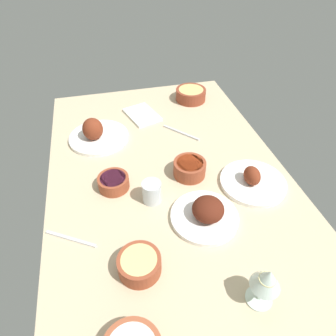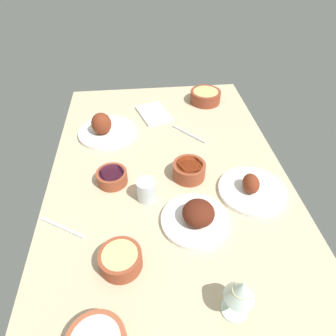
{
  "view_description": "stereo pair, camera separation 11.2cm",
  "coord_description": "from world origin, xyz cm",
  "px_view_note": "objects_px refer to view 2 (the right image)",
  "views": [
    {
      "loc": [
        81.16,
        -19.76,
        81.35
      ],
      "look_at": [
        0.0,
        0.0,
        6.0
      ],
      "focal_mm": 31.48,
      "sensor_mm": 36.0,
      "label": 1
    },
    {
      "loc": [
        83.08,
        -8.68,
        81.35
      ],
      "look_at": [
        0.0,
        0.0,
        6.0
      ],
      "focal_mm": 31.48,
      "sensor_mm": 36.0,
      "label": 2
    }
  ],
  "objects_px": {
    "bowl_sauce": "(189,170)",
    "bowl_potatoes": "(121,259)",
    "plate_near_viewer": "(197,217)",
    "water_tumbler": "(146,190)",
    "bowl_pasta": "(205,96)",
    "plate_far_side": "(252,189)",
    "wine_glass": "(241,292)",
    "plate_center_main": "(105,129)",
    "folded_napkin": "(154,113)",
    "fork_loose": "(189,134)",
    "bowl_onions": "(112,177)",
    "spoon_loose": "(62,227)"
  },
  "relations": [
    {
      "from": "bowl_pasta",
      "to": "water_tumbler",
      "type": "distance_m",
      "value": 0.73
    },
    {
      "from": "bowl_potatoes",
      "to": "fork_loose",
      "type": "xyz_separation_m",
      "value": [
        -0.61,
        0.29,
        -0.03
      ]
    },
    {
      "from": "bowl_potatoes",
      "to": "spoon_loose",
      "type": "distance_m",
      "value": 0.24
    },
    {
      "from": "plate_near_viewer",
      "to": "bowl_onions",
      "type": "bearing_deg",
      "value": -128.16
    },
    {
      "from": "plate_near_viewer",
      "to": "bowl_potatoes",
      "type": "bearing_deg",
      "value": -61.98
    },
    {
      "from": "bowl_potatoes",
      "to": "bowl_pasta",
      "type": "height_order",
      "value": "bowl_pasta"
    },
    {
      "from": "plate_center_main",
      "to": "bowl_pasta",
      "type": "height_order",
      "value": "plate_center_main"
    },
    {
      "from": "fork_loose",
      "to": "plate_far_side",
      "type": "bearing_deg",
      "value": -16.88
    },
    {
      "from": "plate_far_side",
      "to": "spoon_loose",
      "type": "relative_size",
      "value": 1.39
    },
    {
      "from": "plate_center_main",
      "to": "fork_loose",
      "type": "bearing_deg",
      "value": 83.34
    },
    {
      "from": "bowl_potatoes",
      "to": "folded_napkin",
      "type": "height_order",
      "value": "bowl_potatoes"
    },
    {
      "from": "bowl_sauce",
      "to": "water_tumbler",
      "type": "distance_m",
      "value": 0.19
    },
    {
      "from": "plate_center_main",
      "to": "wine_glass",
      "type": "distance_m",
      "value": 0.89
    },
    {
      "from": "bowl_potatoes",
      "to": "folded_napkin",
      "type": "xyz_separation_m",
      "value": [
        -0.8,
        0.15,
        -0.02
      ]
    },
    {
      "from": "water_tumbler",
      "to": "spoon_loose",
      "type": "height_order",
      "value": "water_tumbler"
    },
    {
      "from": "plate_near_viewer",
      "to": "bowl_pasta",
      "type": "bearing_deg",
      "value": 166.66
    },
    {
      "from": "plate_center_main",
      "to": "bowl_sauce",
      "type": "height_order",
      "value": "plate_center_main"
    },
    {
      "from": "water_tumbler",
      "to": "folded_napkin",
      "type": "relative_size",
      "value": 0.44
    },
    {
      "from": "wine_glass",
      "to": "folded_napkin",
      "type": "distance_m",
      "value": 0.97
    },
    {
      "from": "plate_center_main",
      "to": "water_tumbler",
      "type": "height_order",
      "value": "plate_center_main"
    },
    {
      "from": "plate_near_viewer",
      "to": "bowl_onions",
      "type": "relative_size",
      "value": 1.99
    },
    {
      "from": "plate_near_viewer",
      "to": "spoon_loose",
      "type": "bearing_deg",
      "value": -92.84
    },
    {
      "from": "wine_glass",
      "to": "fork_loose",
      "type": "relative_size",
      "value": 0.74
    },
    {
      "from": "bowl_pasta",
      "to": "folded_napkin",
      "type": "distance_m",
      "value": 0.29
    },
    {
      "from": "plate_near_viewer",
      "to": "bowl_sauce",
      "type": "bearing_deg",
      "value": 177.49
    },
    {
      "from": "wine_glass",
      "to": "plate_near_viewer",
      "type": "bearing_deg",
      "value": -170.29
    },
    {
      "from": "plate_center_main",
      "to": "bowl_sauce",
      "type": "xyz_separation_m",
      "value": [
        0.31,
        0.33,
        0.0
      ]
    },
    {
      "from": "plate_near_viewer",
      "to": "bowl_onions",
      "type": "distance_m",
      "value": 0.35
    },
    {
      "from": "plate_center_main",
      "to": "plate_far_side",
      "type": "bearing_deg",
      "value": 52.24
    },
    {
      "from": "bowl_pasta",
      "to": "wine_glass",
      "type": "relative_size",
      "value": 1.11
    },
    {
      "from": "bowl_pasta",
      "to": "water_tumbler",
      "type": "xyz_separation_m",
      "value": [
        0.64,
        -0.34,
        0.01
      ]
    },
    {
      "from": "plate_center_main",
      "to": "bowl_sauce",
      "type": "bearing_deg",
      "value": 46.57
    },
    {
      "from": "bowl_potatoes",
      "to": "fork_loose",
      "type": "relative_size",
      "value": 0.65
    },
    {
      "from": "plate_center_main",
      "to": "bowl_sauce",
      "type": "relative_size",
      "value": 2.11
    },
    {
      "from": "bowl_pasta",
      "to": "spoon_loose",
      "type": "relative_size",
      "value": 0.89
    },
    {
      "from": "plate_center_main",
      "to": "folded_napkin",
      "type": "relative_size",
      "value": 1.41
    },
    {
      "from": "plate_far_side",
      "to": "wine_glass",
      "type": "xyz_separation_m",
      "value": [
        0.4,
        -0.17,
        0.08
      ]
    },
    {
      "from": "plate_center_main",
      "to": "spoon_loose",
      "type": "relative_size",
      "value": 1.49
    },
    {
      "from": "folded_napkin",
      "to": "spoon_loose",
      "type": "bearing_deg",
      "value": -27.36
    },
    {
      "from": "bowl_sauce",
      "to": "folded_napkin",
      "type": "relative_size",
      "value": 0.67
    },
    {
      "from": "bowl_sauce",
      "to": "bowl_potatoes",
      "type": "distance_m",
      "value": 0.43
    },
    {
      "from": "plate_near_viewer",
      "to": "water_tumbler",
      "type": "distance_m",
      "value": 0.2
    },
    {
      "from": "wine_glass",
      "to": "bowl_pasta",
      "type": "bearing_deg",
      "value": 172.77
    },
    {
      "from": "plate_near_viewer",
      "to": "wine_glass",
      "type": "height_order",
      "value": "wine_glass"
    },
    {
      "from": "fork_loose",
      "to": "spoon_loose",
      "type": "bearing_deg",
      "value": -87.25
    },
    {
      "from": "plate_center_main",
      "to": "spoon_loose",
      "type": "distance_m",
      "value": 0.52
    },
    {
      "from": "fork_loose",
      "to": "bowl_potatoes",
      "type": "bearing_deg",
      "value": -66.57
    },
    {
      "from": "plate_near_viewer",
      "to": "spoon_loose",
      "type": "relative_size",
      "value": 1.29
    },
    {
      "from": "spoon_loose",
      "to": "plate_far_side",
      "type": "bearing_deg",
      "value": -140.72
    },
    {
      "from": "plate_near_viewer",
      "to": "plate_center_main",
      "type": "xyz_separation_m",
      "value": [
        -0.53,
        -0.32,
        0.0
      ]
    }
  ]
}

